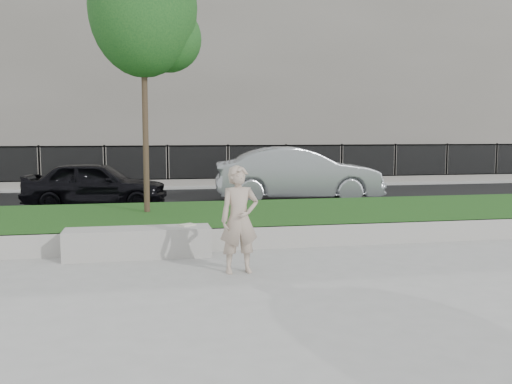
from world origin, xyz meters
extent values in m
plane|color=gray|center=(0.00, 0.00, 0.00)|extent=(90.00, 90.00, 0.00)
cube|color=#0E3811|center=(0.00, 3.00, 0.20)|extent=(34.00, 4.00, 0.40)
cube|color=gray|center=(0.00, 1.04, 0.20)|extent=(34.00, 0.08, 0.40)
cube|color=black|center=(0.00, 8.50, 0.02)|extent=(34.00, 7.00, 0.04)
cube|color=gray|center=(0.00, 13.00, 0.06)|extent=(34.00, 3.00, 0.12)
cube|color=slate|center=(0.00, 12.00, 0.24)|extent=(32.00, 0.30, 0.24)
cube|color=black|center=(0.00, 12.00, 0.87)|extent=(32.00, 0.04, 1.50)
cube|color=black|center=(0.00, 12.00, 1.57)|extent=(32.00, 0.05, 0.05)
cube|color=black|center=(0.00, 12.00, 0.37)|extent=(32.00, 0.05, 0.05)
cube|color=#6A655D|center=(0.00, 20.00, 5.00)|extent=(34.00, 10.00, 10.00)
cube|color=gray|center=(-1.57, 0.80, 0.25)|extent=(2.40, 0.60, 0.49)
imported|color=tan|center=(-0.08, -0.56, 0.80)|extent=(0.61, 0.43, 1.60)
cube|color=beige|center=(-0.74, 0.88, 0.51)|extent=(0.30, 0.28, 0.03)
cylinder|color=#38281C|center=(-1.40, 3.41, 2.93)|extent=(0.12, 0.12, 5.05)
ellipsoid|color=#17451B|center=(-1.40, 3.41, 4.64)|extent=(2.22, 2.22, 2.89)
sphere|color=#17451B|center=(-0.89, 3.61, 4.04)|extent=(1.41, 1.41, 1.41)
imported|color=black|center=(-2.72, 6.94, 0.68)|extent=(3.93, 2.07, 1.28)
imported|color=gray|center=(3.00, 7.39, 0.84)|extent=(4.98, 2.16, 1.59)
camera|label=1|loc=(-1.45, -8.77, 2.10)|focal=40.00mm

